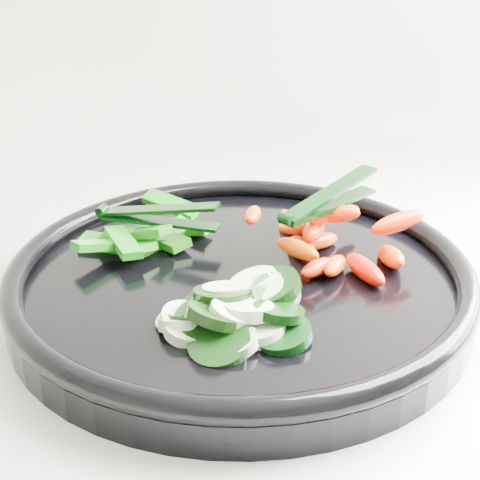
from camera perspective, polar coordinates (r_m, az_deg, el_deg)
veggie_tray at (r=0.55m, az=-0.00°, el=-3.29°), size 0.43×0.43×0.04m
cucumber_pile at (r=0.48m, az=-0.90°, el=-6.09°), size 0.12×0.11×0.04m
carrot_pile at (r=0.57m, az=7.56°, el=0.43°), size 0.14×0.16×0.06m
pepper_pile at (r=0.60m, az=-8.09°, el=0.34°), size 0.14×0.11×0.04m
tong_carrot at (r=0.56m, az=7.47°, el=3.39°), size 0.11×0.04×0.02m
tong_pepper at (r=0.59m, az=-7.28°, el=2.13°), size 0.09×0.09×0.02m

